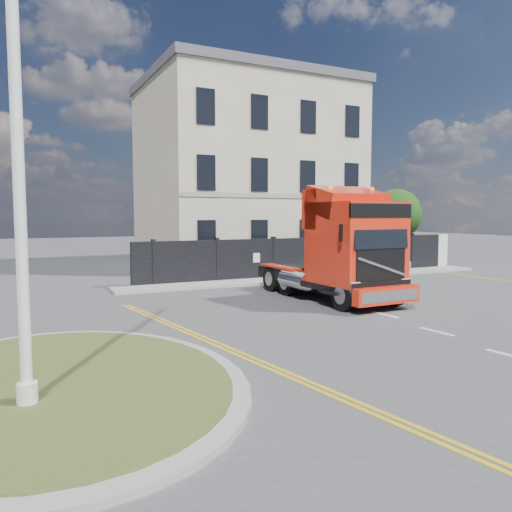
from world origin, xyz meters
TOP-DOWN VIEW (x-y plane):
  - ground at (0.00, 0.00)m, footprint 120.00×120.00m
  - traffic_island at (-7.00, -3.00)m, footprint 6.80×6.80m
  - hoarding_fence at (6.55, 9.00)m, footprint 18.80×0.25m
  - georgian_building at (6.00, 16.50)m, footprint 12.30×10.30m
  - tree at (14.38, 12.10)m, footprint 3.20×3.20m
  - pavement_far at (6.00, 8.10)m, footprint 20.00×1.60m
  - truck at (3.22, 2.17)m, footprint 2.65×6.83m
  - flatbed_pickup at (8.98, 7.17)m, footprint 2.11×4.47m
  - lamppost_island at (-7.50, -3.96)m, footprint 0.25×0.50m

SIDE VIEW (x-z plane):
  - ground at x=0.00m, z-range 0.00..0.00m
  - pavement_far at x=6.00m, z-range 0.00..0.12m
  - traffic_island at x=-7.00m, z-range 0.00..0.16m
  - flatbed_pickup at x=8.98m, z-range 0.07..1.87m
  - hoarding_fence at x=6.55m, z-range 0.00..2.00m
  - truck at x=3.22m, z-range -0.21..3.86m
  - tree at x=14.38m, z-range 0.65..5.45m
  - lamppost_island at x=-7.50m, z-range 0.17..8.31m
  - georgian_building at x=6.00m, z-range -0.63..12.17m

